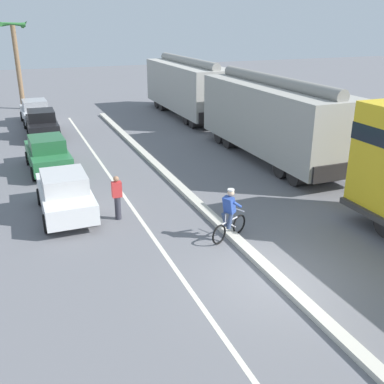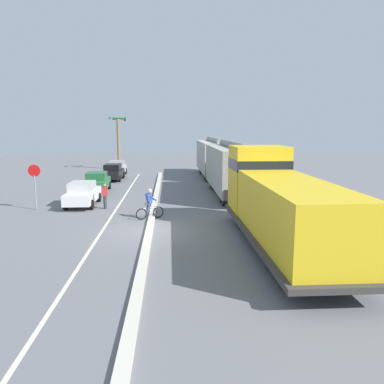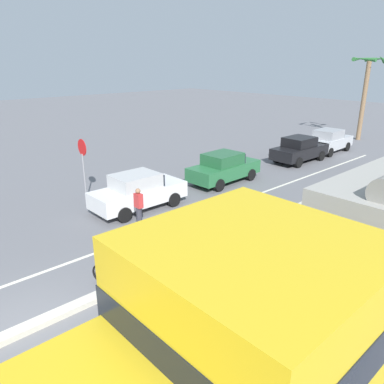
# 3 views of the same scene
# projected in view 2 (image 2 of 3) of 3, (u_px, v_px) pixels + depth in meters

# --- Properties ---
(ground_plane) EXTENTS (120.00, 120.00, 0.00)m
(ground_plane) POSITION_uv_depth(u_px,v_px,m) (150.00, 231.00, 18.86)
(ground_plane) COLOR slate
(median_curb) EXTENTS (0.36, 36.00, 0.16)m
(median_curb) POSITION_uv_depth(u_px,v_px,m) (154.00, 205.00, 24.75)
(median_curb) COLOR beige
(median_curb) RESTS_ON ground
(lane_stripe) EXTENTS (0.14, 36.00, 0.01)m
(lane_stripe) POSITION_uv_depth(u_px,v_px,m) (118.00, 207.00, 24.62)
(lane_stripe) COLOR silver
(lane_stripe) RESTS_ON ground
(locomotive) EXTENTS (3.10, 11.61, 4.20)m
(locomotive) POSITION_uv_depth(u_px,v_px,m) (277.00, 204.00, 16.62)
(locomotive) COLOR gold
(locomotive) RESTS_ON ground
(hopper_car_lead) EXTENTS (2.90, 10.60, 4.18)m
(hopper_car_lead) POSITION_uv_depth(u_px,v_px,m) (232.00, 169.00, 28.53)
(hopper_car_lead) COLOR #9E9B94
(hopper_car_lead) RESTS_ON ground
(hopper_car_middle) EXTENTS (2.90, 10.60, 4.18)m
(hopper_car_middle) POSITION_uv_depth(u_px,v_px,m) (214.00, 157.00, 39.95)
(hopper_car_middle) COLOR #AAA8A0
(hopper_car_middle) RESTS_ON ground
(parked_car_white) EXTENTS (1.84, 4.20, 1.62)m
(parked_car_white) POSITION_uv_depth(u_px,v_px,m) (83.00, 194.00, 24.96)
(parked_car_white) COLOR silver
(parked_car_white) RESTS_ON ground
(parked_car_green) EXTENTS (1.95, 4.26, 1.62)m
(parked_car_green) POSITION_uv_depth(u_px,v_px,m) (97.00, 182.00, 30.43)
(parked_car_green) COLOR #286B3D
(parked_car_green) RESTS_ON ground
(parked_car_black) EXTENTS (1.88, 4.23, 1.62)m
(parked_car_black) POSITION_uv_depth(u_px,v_px,m) (113.00, 172.00, 37.15)
(parked_car_black) COLOR black
(parked_car_black) RESTS_ON ground
(parked_car_silver) EXTENTS (1.94, 4.25, 1.62)m
(parked_car_silver) POSITION_uv_depth(u_px,v_px,m) (117.00, 168.00, 40.97)
(parked_car_silver) COLOR #B7BABF
(parked_car_silver) RESTS_ON ground
(cyclist) EXTENTS (1.57, 0.81, 1.71)m
(cyclist) POSITION_uv_depth(u_px,v_px,m) (149.00, 205.00, 21.33)
(cyclist) COLOR black
(cyclist) RESTS_ON ground
(stop_sign) EXTENTS (0.76, 0.08, 2.88)m
(stop_sign) POSITION_uv_depth(u_px,v_px,m) (35.00, 178.00, 23.48)
(stop_sign) COLOR gray
(stop_sign) RESTS_ON ground
(palm_tree_near) EXTENTS (2.32, 2.25, 6.67)m
(palm_tree_near) POSITION_uv_depth(u_px,v_px,m) (118.00, 132.00, 46.25)
(palm_tree_near) COLOR #846647
(palm_tree_near) RESTS_ON ground
(pedestrian_by_cars) EXTENTS (0.34, 0.22, 1.62)m
(pedestrian_by_cars) POSITION_uv_depth(u_px,v_px,m) (105.00, 196.00, 23.95)
(pedestrian_by_cars) COLOR #33333D
(pedestrian_by_cars) RESTS_ON ground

